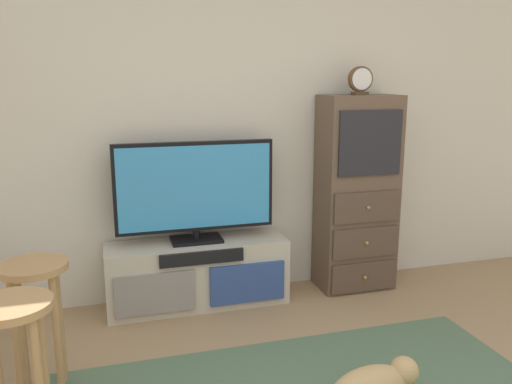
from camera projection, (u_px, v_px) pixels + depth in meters
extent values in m
cube|color=beige|center=(228.00, 115.00, 3.85)|extent=(6.40, 0.12, 2.70)
cube|color=#BCB29E|center=(198.00, 273.00, 3.77)|extent=(1.29, 0.36, 0.48)
cube|color=gray|center=(156.00, 294.00, 3.51)|extent=(0.54, 0.02, 0.29)
cube|color=#2D4784|center=(248.00, 283.00, 3.69)|extent=(0.54, 0.02, 0.29)
cube|color=black|center=(202.00, 258.00, 3.55)|extent=(0.58, 0.02, 0.09)
cube|color=black|center=(196.00, 239.00, 3.73)|extent=(0.36, 0.22, 0.02)
cylinder|color=black|center=(196.00, 234.00, 3.72)|extent=(0.05, 0.05, 0.06)
cube|color=black|center=(195.00, 186.00, 3.65)|extent=(1.12, 0.05, 0.63)
cube|color=#338CCC|center=(196.00, 187.00, 3.62)|extent=(1.07, 0.01, 0.58)
cube|color=brown|center=(356.00, 194.00, 4.01)|extent=(0.58, 0.34, 1.50)
cube|color=#4E3C2F|center=(364.00, 277.00, 3.97)|extent=(0.53, 0.02, 0.23)
sphere|color=olive|center=(365.00, 278.00, 3.96)|extent=(0.03, 0.03, 0.03)
cube|color=#4E3C2F|center=(366.00, 242.00, 3.91)|extent=(0.53, 0.02, 0.23)
sphere|color=olive|center=(367.00, 243.00, 3.90)|extent=(0.03, 0.03, 0.03)
cube|color=#4E3C2F|center=(367.00, 207.00, 3.85)|extent=(0.53, 0.02, 0.23)
sphere|color=olive|center=(368.00, 208.00, 3.84)|extent=(0.03, 0.03, 0.03)
cube|color=#232328|center=(370.00, 143.00, 3.75)|extent=(0.49, 0.02, 0.47)
cube|color=#4C3823|center=(360.00, 93.00, 3.82)|extent=(0.11, 0.08, 0.02)
cylinder|color=brown|center=(360.00, 79.00, 3.80)|extent=(0.18, 0.04, 0.18)
cylinder|color=silver|center=(362.00, 79.00, 3.77)|extent=(0.15, 0.01, 0.15)
cylinder|color=#A37A4C|center=(45.00, 371.00, 2.32)|extent=(0.04, 0.04, 0.70)
cylinder|color=#A37A4C|center=(10.00, 306.00, 2.13)|extent=(0.34, 0.34, 0.03)
cylinder|color=#A37A4C|center=(17.00, 346.00, 2.54)|extent=(0.04, 0.04, 0.70)
cylinder|color=#A37A4C|center=(57.00, 341.00, 2.59)|extent=(0.04, 0.04, 0.70)
cylinder|color=#A37A4C|center=(22.00, 329.00, 2.71)|extent=(0.04, 0.04, 0.70)
cylinder|color=#A37A4C|center=(60.00, 324.00, 2.76)|extent=(0.04, 0.04, 0.70)
cylinder|color=#A37A4C|center=(33.00, 267.00, 2.57)|extent=(0.34, 0.34, 0.03)
sphere|color=tan|center=(404.00, 371.00, 2.67)|extent=(0.15, 0.15, 0.15)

